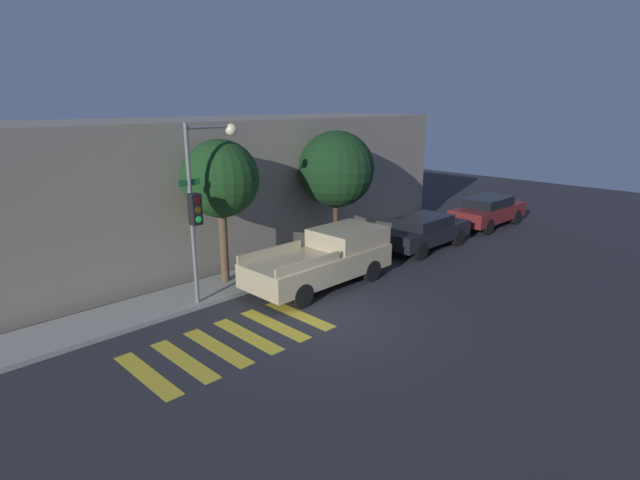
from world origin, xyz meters
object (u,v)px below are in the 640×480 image
at_px(tree_near_corner, 220,179).
at_px(sedan_middle, 488,211).
at_px(tree_midblock, 336,169).
at_px(traffic_light_pole, 202,191).
at_px(pickup_truck, 325,258).
at_px(sedan_near_corner, 424,231).

bearing_deg(tree_near_corner, sedan_middle, -9.49).
bearing_deg(tree_midblock, tree_near_corner, 180.00).
xyz_separation_m(traffic_light_pole, tree_near_corner, (1.33, 1.06, 0.09)).
xyz_separation_m(pickup_truck, sedan_middle, (11.47, 0.00, -0.10)).
bearing_deg(pickup_truck, sedan_near_corner, 0.00).
bearing_deg(sedan_middle, pickup_truck, -180.00).
relative_size(pickup_truck, sedan_middle, 1.12).
height_order(pickup_truck, sedan_middle, pickup_truck).
bearing_deg(tree_midblock, sedan_middle, -15.33).
bearing_deg(pickup_truck, tree_midblock, 38.13).
bearing_deg(sedan_near_corner, pickup_truck, -180.00).
relative_size(traffic_light_pole, tree_midblock, 1.10).
height_order(sedan_near_corner, tree_near_corner, tree_near_corner).
distance_m(pickup_truck, tree_midblock, 4.53).
relative_size(pickup_truck, sedan_near_corner, 1.16).
bearing_deg(tree_midblock, sedan_near_corner, -38.32).
bearing_deg(sedan_middle, tree_near_corner, 170.51).
height_order(sedan_middle, tree_near_corner, tree_near_corner).
height_order(sedan_middle, tree_midblock, tree_midblock).
bearing_deg(tree_near_corner, sedan_near_corner, -15.53).
bearing_deg(traffic_light_pole, pickup_truck, -18.48).
bearing_deg(tree_near_corner, traffic_light_pole, -141.47).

